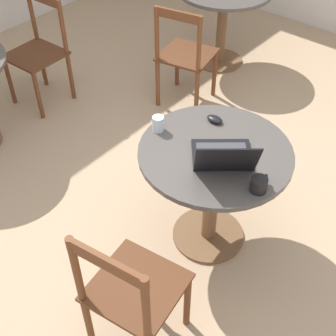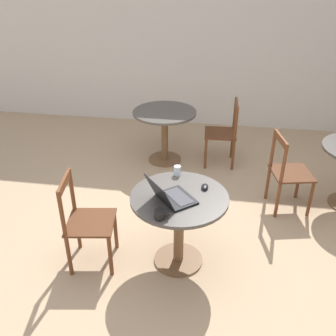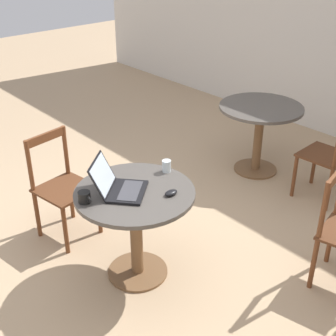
# 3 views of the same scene
# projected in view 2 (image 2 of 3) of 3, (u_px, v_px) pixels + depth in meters

# --- Properties ---
(ground_plane) EXTENTS (16.00, 16.00, 0.00)m
(ground_plane) POSITION_uv_depth(u_px,v_px,m) (167.00, 249.00, 3.63)
(ground_plane) COLOR tan
(wall_back) EXTENTS (9.40, 0.06, 2.70)m
(wall_back) POSITION_uv_depth(u_px,v_px,m) (200.00, 41.00, 5.75)
(wall_back) COLOR silver
(wall_back) RESTS_ON ground_plane
(cafe_table_near) EXTENTS (0.84, 0.84, 0.72)m
(cafe_table_near) POSITION_uv_depth(u_px,v_px,m) (179.00, 212.00, 3.22)
(cafe_table_near) COLOR brown
(cafe_table_near) RESTS_ON ground_plane
(cafe_table_far) EXTENTS (0.84, 0.84, 0.72)m
(cafe_table_far) POSITION_uv_depth(u_px,v_px,m) (165.00, 123.00, 4.96)
(cafe_table_far) COLOR brown
(cafe_table_far) RESTS_ON ground_plane
(chair_near_left) EXTENTS (0.47, 0.47, 0.88)m
(chair_near_left) POSITION_uv_depth(u_px,v_px,m) (86.00, 222.00, 3.28)
(chair_near_left) COLOR brown
(chair_near_left) RESTS_ON ground_plane
(chair_mid_left) EXTENTS (0.49, 0.49, 0.88)m
(chair_mid_left) POSITION_uv_depth(u_px,v_px,m) (288.00, 173.00, 4.02)
(chair_mid_left) COLOR brown
(chair_mid_left) RESTS_ON ground_plane
(chair_far_right) EXTENTS (0.43, 0.43, 0.88)m
(chair_far_right) POSITION_uv_depth(u_px,v_px,m) (224.00, 133.00, 4.94)
(chair_far_right) COLOR brown
(chair_far_right) RESTS_ON ground_plane
(laptop) EXTENTS (0.46, 0.46, 0.23)m
(laptop) POSITION_uv_depth(u_px,v_px,m) (171.00, 196.00, 3.05)
(laptop) COLOR black
(laptop) RESTS_ON cafe_table_near
(mouse) EXTENTS (0.06, 0.10, 0.03)m
(mouse) POSITION_uv_depth(u_px,v_px,m) (205.00, 187.00, 3.24)
(mouse) COLOR black
(mouse) RESTS_ON cafe_table_near
(mug) EXTENTS (0.12, 0.08, 0.08)m
(mug) POSITION_uv_depth(u_px,v_px,m) (160.00, 214.00, 2.85)
(mug) COLOR black
(mug) RESTS_ON cafe_table_near
(drinking_glass) EXTENTS (0.07, 0.07, 0.09)m
(drinking_glass) POSITION_uv_depth(u_px,v_px,m) (177.00, 170.00, 3.43)
(drinking_glass) COLOR silver
(drinking_glass) RESTS_ON cafe_table_near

